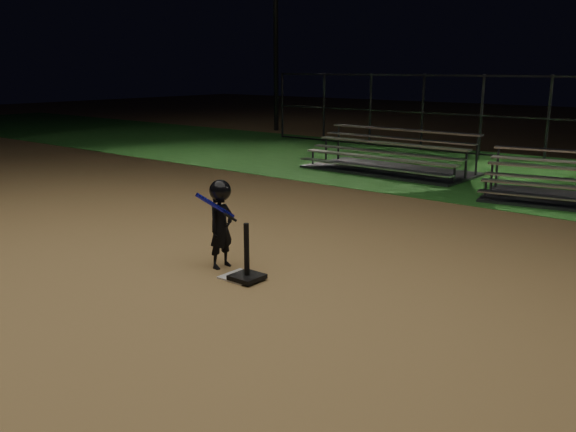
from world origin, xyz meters
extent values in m
plane|color=#9B7846|center=(0.00, 0.00, 0.00)|extent=(80.00, 80.00, 0.00)
cube|color=#225E1E|center=(0.00, 10.00, 0.01)|extent=(60.00, 8.00, 0.01)
cube|color=beige|center=(0.00, 0.00, 0.01)|extent=(0.45, 0.45, 0.02)
cube|color=black|center=(0.16, -0.04, 0.05)|extent=(0.38, 0.38, 0.06)
cylinder|color=black|center=(0.16, -0.04, 0.43)|extent=(0.07, 0.07, 0.69)
imported|color=black|center=(-0.50, 0.16, 0.56)|extent=(0.28, 0.41, 1.11)
sphere|color=black|center=(-0.50, 0.16, 1.09)|extent=(0.30, 0.30, 0.30)
cylinder|color=#1B1DEB|center=(-0.45, 0.01, 0.91)|extent=(0.32, 0.48, 0.39)
cylinder|color=black|center=(-0.29, 0.13, 0.76)|extent=(0.13, 0.18, 0.14)
cube|color=#BDBCC1|center=(-2.69, 8.01, 0.44)|extent=(4.44, 0.38, 0.04)
cube|color=#BDBCC1|center=(-2.70, 7.70, 0.24)|extent=(4.44, 0.38, 0.03)
cube|color=#BDBCC1|center=(-2.68, 8.62, 0.75)|extent=(4.44, 0.38, 0.04)
cube|color=#BDBCC1|center=(-2.68, 8.31, 0.55)|extent=(4.44, 0.38, 0.03)
cube|color=#BDBCC1|center=(-2.66, 9.23, 1.06)|extent=(4.44, 0.38, 0.04)
cube|color=#BDBCC1|center=(-2.67, 8.92, 0.87)|extent=(4.44, 0.38, 0.03)
cube|color=#38383D|center=(-2.68, 8.62, 0.03)|extent=(4.49, 2.28, 0.07)
cube|color=#38383D|center=(0.00, 13.00, 0.05)|extent=(20.00, 0.05, 0.05)
cube|color=#38383D|center=(0.00, 13.00, 1.25)|extent=(20.00, 0.05, 0.05)
cube|color=#38383D|center=(0.00, 13.00, 2.45)|extent=(20.00, 0.05, 0.05)
cylinder|color=#38383D|center=(-10.00, 13.00, 1.25)|extent=(0.08, 0.08, 2.50)
cylinder|color=#38383D|center=(-5.00, 13.00, 1.25)|extent=(0.08, 0.08, 2.50)
cylinder|color=#38383D|center=(0.00, 13.00, 1.25)|extent=(0.08, 0.08, 2.50)
cylinder|color=#2D2D30|center=(-12.00, 15.00, 4.00)|extent=(0.20, 0.20, 8.00)
camera|label=1|loc=(5.28, -5.53, 2.72)|focal=37.84mm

